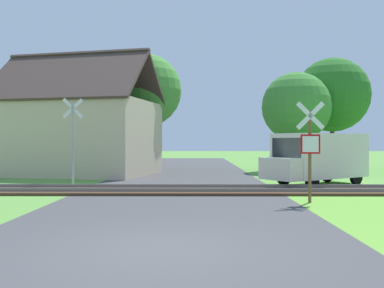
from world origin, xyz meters
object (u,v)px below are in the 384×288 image
at_px(stop_sign_near, 310,146).
at_px(tree_center, 145,91).
at_px(house, 78,135).
at_px(tree_right, 296,107).
at_px(mail_truck, 318,157).
at_px(tree_far, 332,95).
at_px(crossing_sign_far, 73,135).
at_px(tree_left, 40,96).

height_order(stop_sign_near, tree_center, tree_center).
xyz_separation_m(stop_sign_near, house, (-10.35, 11.35, 0.53)).
relative_size(house, tree_center, 1.29).
relative_size(tree_right, mail_truck, 1.25).
height_order(tree_far, tree_center, tree_center).
xyz_separation_m(house, tree_center, (3.45, 3.52, 2.98)).
bearing_deg(crossing_sign_far, stop_sign_near, -47.30).
bearing_deg(crossing_sign_far, house, 86.44).
distance_m(stop_sign_near, tree_left, 19.90).
height_order(house, tree_far, tree_far).
bearing_deg(mail_truck, crossing_sign_far, 57.02).
relative_size(house, mail_truck, 1.94).
height_order(tree_far, tree_left, tree_far).
xyz_separation_m(house, tree_right, (13.23, 2.85, 1.83)).
bearing_deg(crossing_sign_far, tree_right, 20.54).
bearing_deg(tree_far, crossing_sign_far, -142.94).
bearing_deg(mail_truck, tree_right, -41.43).
distance_m(tree_right, tree_center, 9.87).
height_order(house, mail_truck, house).
height_order(stop_sign_near, crossing_sign_far, crossing_sign_far).
relative_size(tree_left, mail_truck, 1.40).
distance_m(house, tree_far, 17.13).
bearing_deg(tree_right, tree_left, -179.89).
height_order(house, tree_right, house).
height_order(crossing_sign_far, house, house).
distance_m(stop_sign_near, tree_far, 17.58).
bearing_deg(tree_right, crossing_sign_far, -142.37).
distance_m(tree_far, mail_truck, 12.24).
bearing_deg(tree_center, tree_far, 6.15).
distance_m(house, tree_center, 5.75).
height_order(tree_right, tree_far, tree_far).
xyz_separation_m(tree_far, mail_truck, (-4.08, -10.87, -3.87)).
height_order(stop_sign_near, mail_truck, stop_sign_near).
distance_m(stop_sign_near, tree_right, 14.68).
xyz_separation_m(crossing_sign_far, house, (-1.49, 6.20, 0.12)).
xyz_separation_m(stop_sign_near, tree_right, (2.88, 14.20, 2.37)).
relative_size(tree_right, tree_center, 0.83).
height_order(tree_right, tree_left, tree_left).
bearing_deg(tree_left, house, -40.69).
distance_m(crossing_sign_far, tree_left, 10.54).
distance_m(tree_center, mail_truck, 13.47).
bearing_deg(mail_truck, house, 29.54).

